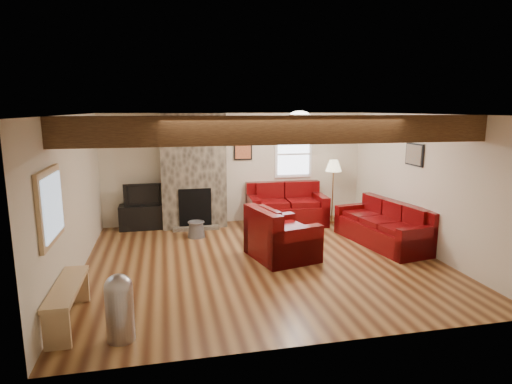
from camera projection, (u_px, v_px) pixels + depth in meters
room at (264, 190)px, 7.18m from camera, size 8.00×8.00×8.00m
oak_beam at (285, 130)px, 5.78m from camera, size 6.00×0.36×0.38m
chimney_breast at (193, 172)px, 9.37m from camera, size 1.40×0.67×2.50m
back_window at (293, 154)px, 10.01m from camera, size 0.90×0.08×1.10m
hatch_window at (51, 206)px, 5.09m from camera, size 0.08×1.00×0.90m
ceiling_dome at (300, 117)px, 8.01m from camera, size 0.40×0.40×0.18m
artwork_back at (243, 149)px, 9.73m from camera, size 0.42×0.06×0.52m
artwork_right at (414, 155)px, 7.99m from camera, size 0.06×0.55×0.42m
sofa_three at (383, 224)px, 8.27m from camera, size 1.21×2.21×0.81m
loveseat at (286, 204)px, 9.69m from camera, size 1.78×1.07×0.92m
armchair_red at (282, 233)px, 7.50m from camera, size 1.22×1.33×0.91m
coffee_table at (270, 230)px, 8.53m from camera, size 0.86×0.86×0.45m
tv_cabinet at (145, 217)px, 9.37m from camera, size 1.07×0.43×0.53m
television at (144, 194)px, 9.27m from camera, size 0.84×0.11×0.48m
floor_lamp at (334, 169)px, 9.78m from camera, size 0.37×0.37×1.44m
pine_bench at (68, 304)px, 5.21m from camera, size 0.31×1.31×0.49m
pedal_bin at (120, 307)px, 4.80m from camera, size 0.35×0.35×0.79m
coal_bucket at (196, 229)px, 8.75m from camera, size 0.36×0.36×0.34m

